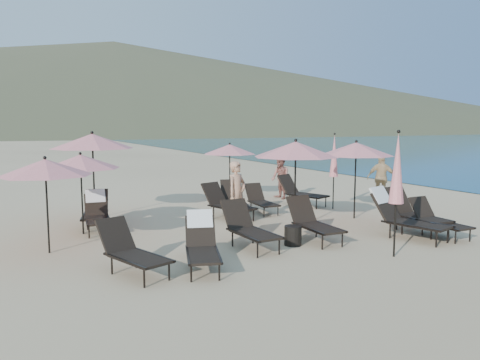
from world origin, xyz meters
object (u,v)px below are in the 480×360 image
lounger_0 (131,250)px  lounger_1 (202,243)px  umbrella_open_3 (92,141)px  side_table_0 (196,244)px  lounger_5 (414,212)px  umbrella_open_0 (45,167)px  beachgoer_b (280,178)px  umbrella_closed_0 (397,169)px  lounger_3 (313,221)px  lounger_10 (261,200)px  umbrella_open_4 (230,149)px  umbrella_open_2 (356,149)px  lounger_4 (403,215)px  side_table_1 (293,236)px  lounger_2 (249,227)px  lounger_12 (438,219)px  lounger_8 (227,203)px  umbrella_open_5 (81,162)px  beachgoer_c (382,178)px  beachgoer_a (237,194)px  lounger_6 (97,212)px  lounger_9 (235,200)px  lounger_11 (301,192)px  umbrella_closed_1 (334,156)px  lounger_7 (95,211)px  umbrella_open_1 (296,149)px

lounger_0 → lounger_1: (1.29, -0.19, 0.04)m
umbrella_open_3 → side_table_0: size_ratio=5.41×
lounger_5 → umbrella_open_0: (-8.44, 1.99, 1.32)m
beachgoer_b → umbrella_open_3: bearing=-82.3°
lounger_0 → umbrella_closed_0: size_ratio=0.68×
lounger_3 → lounger_10: 3.62m
umbrella_open_4 → umbrella_closed_0: (-0.11, -8.01, -0.01)m
umbrella_open_0 → umbrella_closed_0: size_ratio=0.79×
lounger_10 → umbrella_open_2: size_ratio=0.66×
lounger_4 → umbrella_open_2: umbrella_open_2 is taller
lounger_5 → side_table_1: bearing=179.1°
lounger_3 → lounger_10: (0.62, 3.57, -0.05)m
lounger_2 → lounger_12: (4.57, -1.13, -0.04)m
lounger_12 → side_table_1: 3.70m
lounger_12 → umbrella_closed_0: size_ratio=0.59×
lounger_8 → umbrella_open_5: bearing=163.5°
umbrella_closed_0 → beachgoer_b: umbrella_closed_0 is taller
beachgoer_c → side_table_1: bearing=76.3°
lounger_10 → umbrella_open_4: size_ratio=0.73×
lounger_5 → side_table_0: bearing=178.0°
umbrella_open_2 → beachgoer_a: (-3.48, 0.62, -1.13)m
lounger_0 → lounger_2: size_ratio=1.01×
lounger_6 → beachgoer_b: (6.87, 2.25, 0.30)m
lounger_4 → umbrella_open_5: (-6.76, 3.85, 1.24)m
lounger_2 → beachgoer_b: size_ratio=1.12×
lounger_2 → lounger_9: size_ratio=0.93×
lounger_2 → umbrella_open_5: 4.47m
umbrella_open_5 → beachgoer_b: 7.75m
lounger_10 → lounger_11: size_ratio=0.82×
lounger_6 → lounger_10: size_ratio=1.09×
umbrella_closed_1 → beachgoer_b: size_ratio=1.57×
lounger_4 → lounger_1: bearing=164.4°
lounger_3 → umbrella_open_4: (0.80, 6.15, 1.37)m
side_table_1 → umbrella_closed_0: bearing=-51.7°
umbrella_open_3 → beachgoer_a: umbrella_open_3 is taller
side_table_1 → beachgoer_a: size_ratio=0.25×
side_table_0 → lounger_3: bearing=-1.4°
umbrella_open_5 → beachgoer_b: bearing=19.0°
lounger_3 → lounger_7: bearing=140.9°
lounger_5 → lounger_10: (-2.23, 3.93, -0.09)m
side_table_1 → umbrella_open_0: bearing=160.0°
umbrella_open_1 → beachgoer_c: umbrella_open_1 is taller
lounger_1 → lounger_12: 6.04m
lounger_12 → umbrella_open_2: size_ratio=0.68×
lounger_7 → umbrella_open_4: size_ratio=0.82×
lounger_0 → umbrella_open_0: bearing=100.0°
lounger_9 → lounger_12: 5.55m
lounger_11 → beachgoer_c: (2.90, -0.69, 0.37)m
lounger_4 → umbrella_open_5: size_ratio=0.97×
lounger_12 → umbrella_open_4: (-2.14, 7.17, 1.40)m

